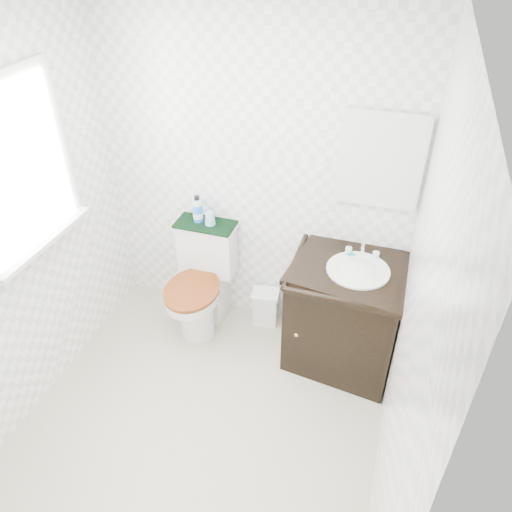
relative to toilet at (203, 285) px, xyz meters
The scene contains 14 objects.
floor 1.09m from the toilet, 70.46° to the right, with size 2.40×2.40×0.00m, color #B6AF92.
ceiling 2.28m from the toilet, 70.46° to the right, with size 2.40×2.40×0.00m, color silver.
wall_back 0.94m from the toilet, 34.23° to the left, with size 2.40×2.40×0.00m, color white.
wall_front 2.35m from the toilet, 81.00° to the right, with size 2.40×2.40×0.00m, color white.
wall_right 1.93m from the toilet, 33.82° to the right, with size 2.40×2.40×0.00m, color white.
window 1.57m from the toilet, 135.41° to the right, with size 0.02×0.70×0.90m, color white.
mirror 1.60m from the toilet, 10.20° to the left, with size 0.50×0.02×0.60m, color silver.
toilet is the anchor object (origin of this frame).
vanity 1.11m from the toilet, ahead, with size 0.85×0.75×0.92m.
trash_bin 0.52m from the toilet, 16.16° to the left, with size 0.23×0.19×0.30m.
towel 0.48m from the toilet, 90.00° to the left, with size 0.44×0.22×0.02m, color black.
mouthwash_bottle 0.59m from the toilet, 113.19° to the left, with size 0.07×0.07×0.20m.
cup 0.54m from the toilet, 72.56° to the left, with size 0.08×0.08×0.10m, color #82B1D5.
soap_bar 1.17m from the toilet, ahead, with size 0.08×0.05×0.02m, color #186876.
Camera 1 is at (0.94, -1.74, 2.73)m, focal length 35.00 mm.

